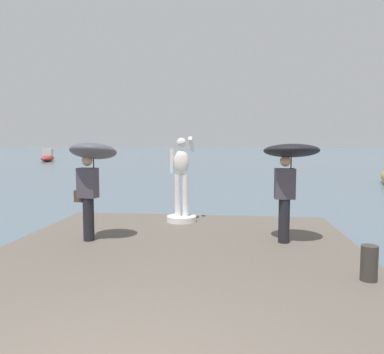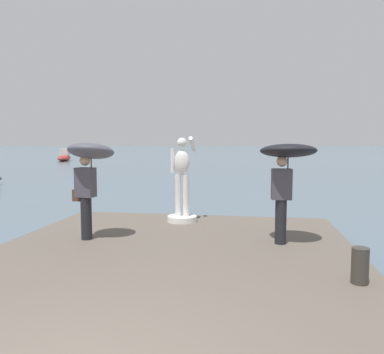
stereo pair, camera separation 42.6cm
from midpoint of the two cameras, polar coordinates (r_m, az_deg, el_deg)
name	(u,v)px [view 2 (the right image)]	position (r m, az deg, el deg)	size (l,w,h in m)	color
ground_plane	(238,164)	(42.43, 7.36, 1.94)	(400.00, 400.00, 0.00)	slate
pier	(142,305)	(5.35, -5.19, -18.84)	(6.79, 10.79, 0.40)	#60564C
statue_white_figure	(182,188)	(9.42, -0.23, -1.74)	(0.74, 0.93, 2.14)	white
onlooker_left	(89,164)	(7.82, -13.86, 1.88)	(1.06, 1.09, 2.04)	black
onlooker_right	(286,163)	(7.55, 15.74, 2.07)	(1.15, 1.17, 2.00)	black
mooring_bollard	(360,266)	(6.00, 26.10, -12.03)	(0.24, 0.24, 0.51)	#38332D
boat_near	(64,157)	(52.46, -18.63, 2.93)	(2.92, 5.30, 1.60)	#9E2D28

